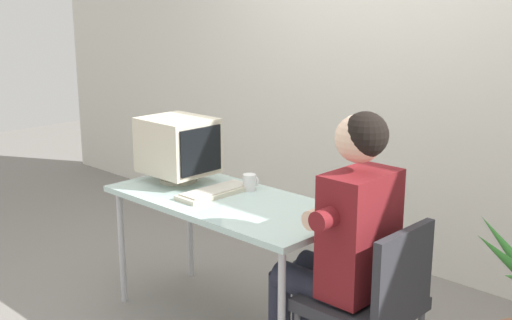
% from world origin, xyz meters
% --- Properties ---
extents(wall_back, '(8.00, 0.10, 3.00)m').
position_xyz_m(wall_back, '(0.30, 1.40, 1.50)').
color(wall_back, silver).
rests_on(wall_back, ground_plane).
extents(desk, '(1.37, 0.64, 0.72)m').
position_xyz_m(desk, '(0.00, 0.00, 0.66)').
color(desk, '#B7B7BC').
rests_on(desk, ground_plane).
extents(crt_monitor, '(0.41, 0.34, 0.37)m').
position_xyz_m(crt_monitor, '(-0.45, 0.04, 0.93)').
color(crt_monitor, beige).
rests_on(crt_monitor, desk).
extents(keyboard, '(0.16, 0.45, 0.03)m').
position_xyz_m(keyboard, '(-0.10, 0.01, 0.73)').
color(keyboard, beige).
rests_on(keyboard, desk).
extents(office_chair, '(0.46, 0.46, 0.82)m').
position_xyz_m(office_chair, '(0.94, -0.01, 0.46)').
color(office_chair, '#4C4C51').
rests_on(office_chair, ground_plane).
extents(person_seated, '(0.68, 0.56, 1.30)m').
position_xyz_m(person_seated, '(0.76, -0.01, 0.71)').
color(person_seated, maroon).
rests_on(person_seated, ground_plane).
extents(desk_mug, '(0.07, 0.08, 0.09)m').
position_xyz_m(desk_mug, '(-0.03, 0.20, 0.76)').
color(desk_mug, white).
rests_on(desk_mug, desk).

